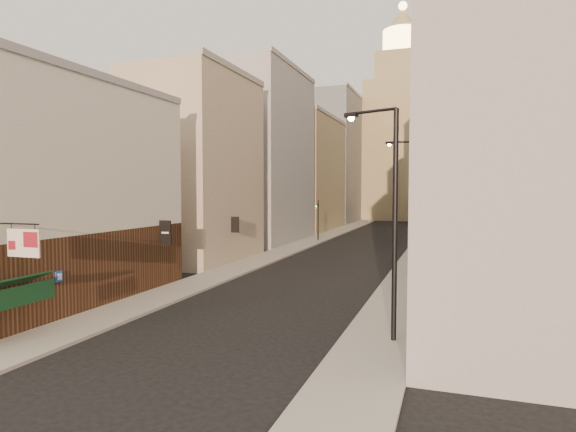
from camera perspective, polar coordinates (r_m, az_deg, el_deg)
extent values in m
plane|color=black|center=(15.88, -20.12, -20.15)|extent=(360.00, 360.00, 0.00)
cube|color=#9B978E|center=(68.42, 5.45, -2.02)|extent=(3.00, 140.00, 0.15)
cube|color=#9B978E|center=(66.63, 16.39, -2.28)|extent=(3.00, 140.00, 0.15)
cube|color=#4F321F|center=(28.99, -25.96, -5.56)|extent=(6.00, 16.00, 4.00)
cube|color=beige|center=(28.73, -26.25, 6.36)|extent=(6.00, 16.00, 8.00)
cube|color=gray|center=(27.41, -22.18, 15.28)|extent=(0.60, 16.00, 0.40)
cylinder|color=black|center=(21.62, -29.63, -0.80)|extent=(2.40, 0.06, 0.06)
cube|color=beige|center=(21.38, -28.87, -2.83)|extent=(1.60, 0.06, 1.10)
cube|color=maroon|center=(21.08, -28.14, -2.49)|extent=(0.70, 0.10, 0.60)
cube|color=maroon|center=(21.80, -29.83, -3.01)|extent=(0.35, 0.10, 0.35)
cube|color=#113216|center=(22.36, -29.85, -6.75)|extent=(1.25, 3.00, 0.52)
cube|color=#113216|center=(22.00, -28.77, -8.20)|extent=(0.06, 3.00, 0.80)
cube|color=blue|center=(24.87, -25.52, -6.49)|extent=(0.08, 0.40, 0.50)
cube|color=black|center=(30.35, -14.34, -1.92)|extent=(0.80, 0.08, 1.50)
cube|color=black|center=(39.09, -6.29, -1.02)|extent=(0.70, 0.08, 1.30)
cube|color=gray|center=(42.97, -10.90, 5.46)|extent=(8.00, 12.00, 16.00)
cube|color=gray|center=(57.50, -2.93, 6.91)|extent=(8.00, 16.00, 20.00)
cube|color=#907F59|center=(74.43, 2.24, 4.90)|extent=(8.00, 18.00, 17.00)
cube|color=gray|center=(93.91, 5.76, 6.66)|extent=(8.00, 20.00, 24.00)
cube|color=gray|center=(23.51, 25.67, 7.15)|extent=(8.00, 16.00, 16.00)
cube|color=gray|center=(41.55, 22.77, 8.11)|extent=(8.00, 16.00, 20.00)
cube|color=gray|center=(61.72, 21.55, 9.23)|extent=(8.00, 20.00, 26.00)
cube|color=gray|center=(91.65, 24.74, 14.69)|extent=(20.00, 22.00, 50.00)
cube|color=#907F59|center=(104.09, 13.24, 7.35)|extent=(14.00, 14.00, 28.00)
cube|color=#907F59|center=(106.71, 13.36, 16.49)|extent=(10.00, 10.00, 6.00)
cylinder|color=#FFCC72|center=(108.12, 13.40, 19.33)|extent=(8.00, 8.00, 5.00)
cone|color=#907F59|center=(109.46, 13.43, 21.59)|extent=(7.00, 7.00, 5.00)
sphere|color=#FFCC72|center=(110.45, 13.46, 23.07)|extent=(1.80, 1.80, 1.80)
cube|color=silver|center=(89.94, 19.47, 9.85)|extent=(8.00, 8.00, 34.00)
cylinder|color=silver|center=(93.96, 19.69, 21.12)|extent=(6.00, 6.00, 3.00)
sphere|color=gray|center=(94.77, 19.72, 22.56)|extent=(4.40, 4.40, 4.40)
cylinder|color=black|center=(19.68, 12.55, -1.35)|extent=(0.21, 0.21, 9.43)
cylinder|color=black|center=(20.38, 10.04, 12.13)|extent=(2.00, 0.87, 0.13)
cube|color=black|center=(20.91, 7.49, 11.78)|extent=(0.62, 0.42, 0.19)
sphere|color=gold|center=(20.89, 7.49, 11.41)|extent=(0.25, 0.25, 0.25)
cylinder|color=black|center=(40.44, 15.01, 1.36)|extent=(0.22, 0.22, 10.08)
cylinder|color=black|center=(40.48, 13.52, 8.53)|extent=(2.23, 0.55, 0.13)
cube|color=black|center=(40.38, 11.92, 8.48)|extent=(0.65, 0.36, 0.20)
sphere|color=gold|center=(40.37, 11.92, 8.27)|extent=(0.27, 0.27, 0.27)
cylinder|color=black|center=(62.37, 17.06, 0.93)|extent=(0.18, 0.18, 7.93)
cylinder|color=black|center=(62.60, 16.35, 4.58)|extent=(1.73, 0.54, 0.11)
cube|color=black|center=(62.86, 15.57, 4.55)|extent=(0.52, 0.31, 0.16)
sphere|color=gold|center=(62.85, 15.57, 4.44)|extent=(0.21, 0.21, 0.21)
cylinder|color=black|center=(58.09, 3.59, -0.53)|extent=(0.16, 0.16, 5.00)
imported|color=black|center=(58.01, 3.60, 1.14)|extent=(0.44, 0.44, 1.31)
sphere|color=#19E533|center=(58.07, 3.36, 1.14)|extent=(0.16, 0.16, 0.16)
cylinder|color=black|center=(51.06, 15.71, -1.16)|extent=(0.16, 0.16, 5.00)
imported|color=black|center=(50.96, 15.74, 0.75)|extent=(0.60, 0.60, 1.20)
sphere|color=#19E533|center=(50.95, 16.02, 0.75)|extent=(0.16, 0.16, 0.16)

